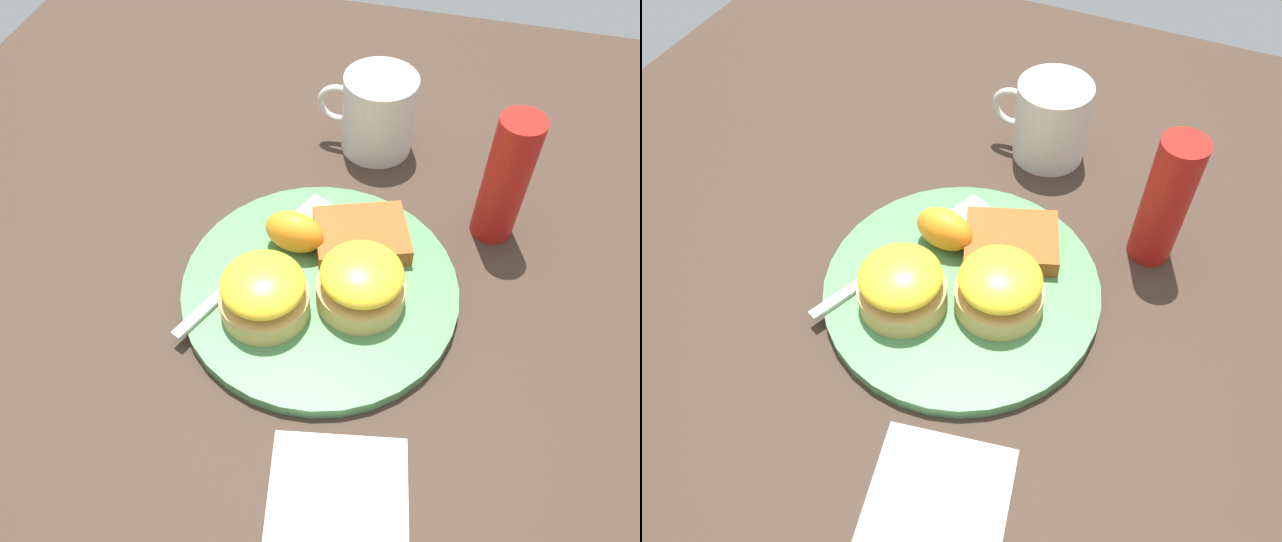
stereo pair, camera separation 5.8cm
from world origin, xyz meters
The scene contains 10 objects.
ground_plane centered at (0.00, 0.00, 0.00)m, with size 1.10×1.10×0.00m, color #38281E.
plate centered at (0.00, 0.00, 0.01)m, with size 0.27×0.27×0.01m, color #47844C.
sandwich_benedict_left centered at (0.04, 0.04, 0.04)m, with size 0.08×0.08×0.05m.
sandwich_benedict_right centered at (-0.04, 0.01, 0.04)m, with size 0.08×0.08×0.05m.
hashbrown_patty centered at (-0.03, -0.06, 0.02)m, with size 0.09×0.07×0.02m, color #994D1F.
orange_wedge centered at (0.04, -0.04, 0.04)m, with size 0.06×0.04×0.04m, color orange.
fork centered at (0.06, -0.02, 0.02)m, with size 0.10×0.21×0.00m.
cup centered at (-0.01, -0.23, 0.05)m, with size 0.11×0.08×0.09m.
napkin centered at (-0.06, 0.19, 0.00)m, with size 0.11×0.11×0.00m, color white.
condiment_bottle centered at (-0.15, -0.13, 0.07)m, with size 0.04×0.04×0.14m, color #B21914.
Camera 2 is at (-0.15, 0.33, 0.49)m, focal length 35.00 mm.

